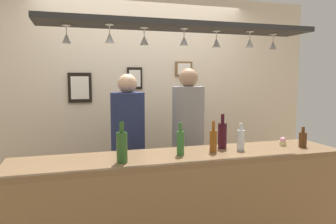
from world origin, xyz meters
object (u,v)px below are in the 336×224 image
at_px(picture_frame_caricature, 80,88).
at_px(bottle_champagne_green, 122,146).
at_px(person_left_navy_shirt, 128,139).
at_px(bottle_beer_brown_stubby, 303,139).
at_px(bottle_beer_amber_tall, 213,140).
at_px(bottle_soda_clear, 241,139).
at_px(cupcake, 283,142).
at_px(bottle_beer_green_import, 180,142).
at_px(person_middle_grey_shirt, 188,132).
at_px(picture_frame_crest, 135,78).
at_px(picture_frame_upper_small, 184,69).
at_px(bottle_wine_dark_red, 222,135).

bearing_deg(picture_frame_caricature, bottle_champagne_green, -80.98).
distance_m(person_left_navy_shirt, bottle_beer_brown_stubby, 1.64).
bearing_deg(picture_frame_caricature, bottle_beer_amber_tall, -54.40).
distance_m(bottle_champagne_green, bottle_soda_clear, 1.04).
bearing_deg(cupcake, person_left_navy_shirt, 150.53).
relative_size(bottle_beer_green_import, bottle_soda_clear, 1.13).
distance_m(bottle_beer_brown_stubby, cupcake, 0.17).
xyz_separation_m(person_middle_grey_shirt, bottle_beer_amber_tall, (-0.07, -0.78, 0.06)).
bearing_deg(person_left_navy_shirt, bottle_beer_green_import, -70.54).
relative_size(person_left_navy_shirt, bottle_beer_green_import, 6.32).
bearing_deg(person_middle_grey_shirt, bottle_beer_green_import, -114.38).
bearing_deg(bottle_champagne_green, cupcake, 6.37).
bearing_deg(picture_frame_crest, person_middle_grey_shirt, -54.48).
xyz_separation_m(person_left_navy_shirt, bottle_soda_clear, (0.83, -0.77, 0.10)).
relative_size(person_middle_grey_shirt, bottle_beer_brown_stubby, 9.47).
bearing_deg(picture_frame_upper_small, bottle_beer_amber_tall, -99.75).
bearing_deg(bottle_champagne_green, person_middle_grey_shirt, 46.74).
relative_size(bottle_beer_amber_tall, picture_frame_crest, 1.00).
xyz_separation_m(person_middle_grey_shirt, picture_frame_upper_small, (0.17, 0.63, 0.69)).
height_order(bottle_champagne_green, bottle_beer_amber_tall, bottle_champagne_green).
bearing_deg(bottle_beer_amber_tall, person_middle_grey_shirt, 84.81).
relative_size(bottle_soda_clear, picture_frame_caricature, 0.68).
relative_size(cupcake, picture_frame_crest, 0.30).
bearing_deg(picture_frame_caricature, picture_frame_crest, 0.00).
bearing_deg(bottle_champagne_green, bottle_wine_dark_red, 13.96).
bearing_deg(person_left_navy_shirt, picture_frame_upper_small, 37.63).
xyz_separation_m(bottle_beer_brown_stubby, picture_frame_crest, (-1.22, 1.45, 0.54)).
bearing_deg(person_middle_grey_shirt, bottle_wine_dark_red, -84.16).
distance_m(person_middle_grey_shirt, bottle_beer_green_import, 0.88).
distance_m(bottle_soda_clear, cupcake, 0.46).
distance_m(bottle_beer_green_import, bottle_wine_dark_red, 0.45).
bearing_deg(person_left_navy_shirt, bottle_wine_dark_red, -43.12).
relative_size(bottle_beer_brown_stubby, bottle_beer_green_import, 0.69).
bearing_deg(person_left_navy_shirt, picture_frame_crest, 72.74).
bearing_deg(picture_frame_caricature, bottle_soda_clear, -47.80).
bearing_deg(person_middle_grey_shirt, picture_frame_upper_small, 74.75).
bearing_deg(bottle_champagne_green, bottle_beer_green_import, 11.15).
bearing_deg(person_left_navy_shirt, person_middle_grey_shirt, 0.00).
height_order(person_left_navy_shirt, bottle_beer_brown_stubby, person_left_navy_shirt).
height_order(bottle_soda_clear, picture_frame_caricature, picture_frame_caricature).
bearing_deg(bottle_soda_clear, cupcake, 5.69).
xyz_separation_m(bottle_champagne_green, bottle_beer_amber_tall, (0.77, 0.11, -0.02)).
height_order(cupcake, picture_frame_crest, picture_frame_crest).
bearing_deg(person_middle_grey_shirt, picture_frame_crest, 125.52).
xyz_separation_m(person_middle_grey_shirt, bottle_wine_dark_red, (0.07, -0.67, 0.08)).
bearing_deg(bottle_beer_amber_tall, person_left_navy_shirt, 126.20).
relative_size(person_middle_grey_shirt, cupcake, 21.86).
relative_size(person_middle_grey_shirt, bottle_wine_dark_red, 5.68).
distance_m(bottle_beer_amber_tall, cupcake, 0.72).
distance_m(bottle_soda_clear, picture_frame_upper_small, 1.54).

